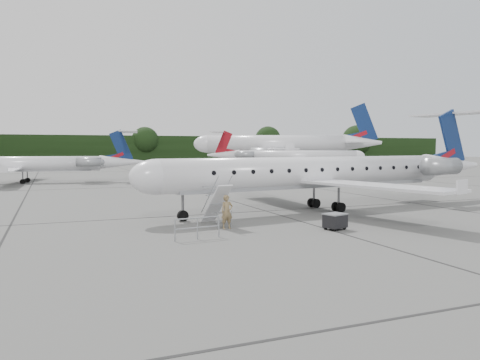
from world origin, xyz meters
name	(u,v)px	position (x,y,z in m)	size (l,w,h in m)	color
ground	(388,223)	(0.00, 0.00, 0.00)	(320.00, 320.00, 0.00)	#5D5D5A
treeline	(111,148)	(0.00, 130.00, 4.00)	(260.00, 4.00, 8.00)	black
main_regional_jet	(315,157)	(-1.09, 6.14, 3.61)	(28.14, 20.26, 7.22)	silver
airstair	(216,205)	(-9.14, 2.97, 1.13)	(0.85, 2.19, 2.26)	silver
passenger	(227,212)	(-8.98, 1.73, 0.89)	(0.65, 0.42, 1.77)	olive
safety_railing	(197,229)	(-11.23, -0.42, 0.50)	(2.20, 0.08, 1.00)	#94979C
baggage_cart	(335,221)	(-3.89, -0.62, 0.45)	(1.05, 0.85, 0.91)	black
bg_narrowbody	(276,135)	(28.54, 71.81, 6.91)	(38.49, 27.71, 13.82)	silver
bg_regional_left	(16,156)	(-21.25, 40.16, 3.18)	(24.23, 17.44, 6.36)	silver
bg_regional_right	(297,150)	(25.57, 56.64, 3.67)	(27.99, 20.15, 7.34)	silver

